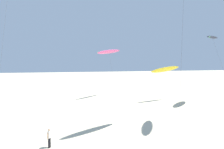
{
  "coord_description": "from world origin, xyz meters",
  "views": [
    {
      "loc": [
        -6.29,
        5.9,
        7.77
      ],
      "look_at": [
        -1.43,
        25.74,
        6.41
      ],
      "focal_mm": 33.53,
      "sensor_mm": 36.0,
      "label": 1
    }
  ],
  "objects_px": {
    "flying_kite_5": "(165,69)",
    "flying_kite_6": "(212,37)",
    "flying_kite_10": "(109,52)",
    "person_near_left": "(49,137)"
  },
  "relations": [
    {
      "from": "flying_kite_5",
      "to": "flying_kite_10",
      "type": "xyz_separation_m",
      "value": [
        -9.44,
        6.97,
        3.58
      ]
    },
    {
      "from": "flying_kite_5",
      "to": "flying_kite_10",
      "type": "height_order",
      "value": "flying_kite_10"
    },
    {
      "from": "flying_kite_6",
      "to": "flying_kite_10",
      "type": "bearing_deg",
      "value": 145.06
    },
    {
      "from": "flying_kite_6",
      "to": "flying_kite_10",
      "type": "distance_m",
      "value": 19.88
    },
    {
      "from": "flying_kite_5",
      "to": "person_near_left",
      "type": "bearing_deg",
      "value": -139.76
    },
    {
      "from": "person_near_left",
      "to": "flying_kite_6",
      "type": "bearing_deg",
      "value": 25.55
    },
    {
      "from": "flying_kite_5",
      "to": "person_near_left",
      "type": "distance_m",
      "value": 27.39
    },
    {
      "from": "flying_kite_5",
      "to": "person_near_left",
      "type": "height_order",
      "value": "flying_kite_5"
    },
    {
      "from": "flying_kite_5",
      "to": "flying_kite_6",
      "type": "relative_size",
      "value": 0.61
    },
    {
      "from": "flying_kite_6",
      "to": "flying_kite_10",
      "type": "height_order",
      "value": "flying_kite_6"
    }
  ]
}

